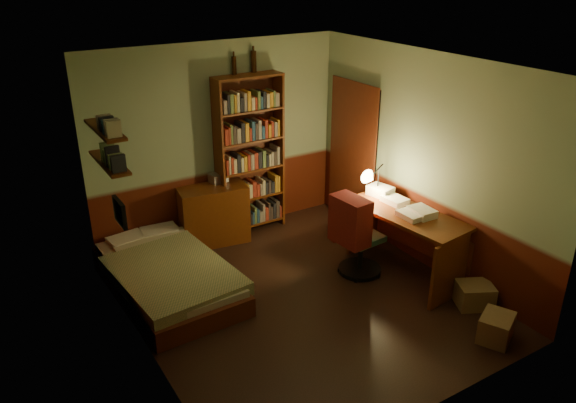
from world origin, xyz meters
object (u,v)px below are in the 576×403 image
cardboard_box_b (474,295)px  dresser (214,215)px  desk_lamp (379,173)px  desk (404,243)px  mini_stereo (218,178)px  cardboard_box_a (496,328)px  bed (166,266)px  office_chair (362,232)px  bookshelf (250,156)px

cardboard_box_b → dresser: bearing=121.7°
desk_lamp → desk: bearing=-73.7°
mini_stereo → cardboard_box_a: (1.35, -3.55, -0.71)m
desk → desk_lamp: 0.91m
dresser → cardboard_box_a: size_ratio=2.43×
desk_lamp → bed: bearing=-170.6°
desk_lamp → cardboard_box_a: 2.28m
dresser → office_chair: (1.17, -1.66, 0.14)m
bookshelf → cardboard_box_a: bearing=-74.9°
mini_stereo → desk: (1.44, -2.07, -0.44)m
dresser → mini_stereo: 0.49m
dresser → mini_stereo: mini_stereo is taller
bookshelf → desk: (0.98, -2.03, -0.68)m
desk → cardboard_box_a: 1.51m
dresser → cardboard_box_b: size_ratio=2.36×
dresser → desk_lamp: size_ratio=1.55×
cardboard_box_b → mini_stereo: bearing=118.5°
bed → office_chair: bearing=-24.4°
dresser → cardboard_box_a: 3.75m
desk_lamp → cardboard_box_b: desk_lamp is taller
desk → office_chair: size_ratio=1.40×
bookshelf → desk: size_ratio=1.44×
bed → mini_stereo: (1.11, 0.92, 0.54)m
bed → cardboard_box_b: size_ratio=5.47×
office_chair → cardboard_box_a: office_chair is taller
desk → cardboard_box_b: (0.20, -0.95, -0.27)m
dresser → office_chair: office_chair is taller
office_chair → cardboard_box_a: size_ratio=2.94×
cardboard_box_a → mini_stereo: bearing=110.9°
office_chair → bookshelf: bearing=102.6°
bed → cardboard_box_a: bed is taller
office_chair → mini_stereo: bearing=114.6°
mini_stereo → bookshelf: bookshelf is taller
bookshelf → desk_lamp: (1.03, -1.43, 0.01)m
dresser → bookshelf: size_ratio=0.41×
mini_stereo → desk_lamp: size_ratio=0.39×
cardboard_box_a → office_chair: bearing=100.8°
office_chair → bed: bearing=152.8°
bed → cardboard_box_a: (2.47, -2.63, -0.17)m
mini_stereo → office_chair: (1.02, -1.79, -0.31)m
bed → cardboard_box_b: bed is taller
mini_stereo → desk_lamp: (1.49, -1.47, 0.24)m
office_chair → cardboard_box_b: size_ratio=2.86×
desk → cardboard_box_b: desk is taller
desk → office_chair: bearing=139.6°
dresser → office_chair: size_ratio=0.83×
bookshelf → office_chair: size_ratio=2.02×
dresser → cardboard_box_a: (1.51, -3.42, -0.26)m
bookshelf → dresser: bearing=-171.3°
desk → cardboard_box_b: 1.01m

